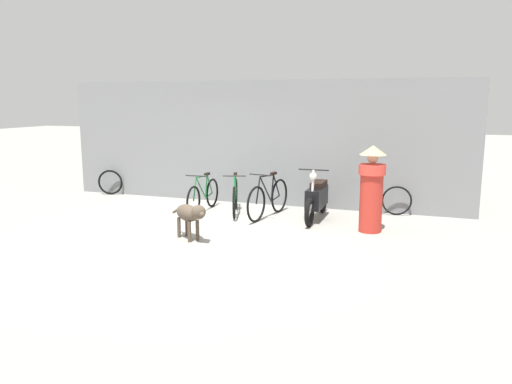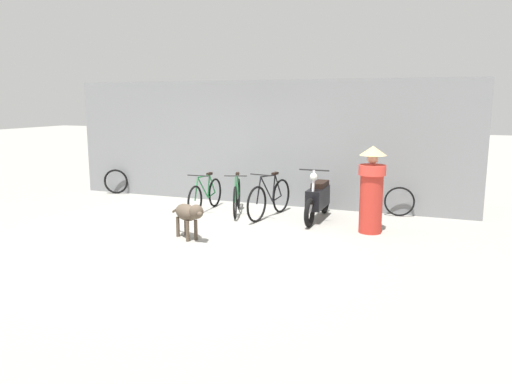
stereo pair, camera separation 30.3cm
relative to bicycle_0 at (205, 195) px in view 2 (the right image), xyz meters
The scene contains 10 objects.
ground_plane 1.96m from the bicycle_0, 67.05° to the right, with size 60.00×60.00×0.00m, color gray.
shop_wall_back 1.79m from the bicycle_0, 58.85° to the left, with size 9.45×0.20×2.77m.
bicycle_0 is the anchor object (origin of this frame).
bicycle_1 0.70m from the bicycle_0, ahead, with size 0.63×1.60×0.85m.
bicycle_2 1.46m from the bicycle_0, ahead, with size 0.46×1.70×0.92m.
motorcycle 2.43m from the bicycle_0, ahead, with size 0.58×1.80×1.05m.
stray_dog 2.19m from the bicycle_0, 70.58° to the right, with size 0.92×0.69×0.65m.
person_in_robes 3.60m from the bicycle_0, ahead, with size 0.58×0.58×1.55m.
spare_tire_left 4.03m from the bicycle_0, 14.45° to the left, with size 0.61×0.11×0.61m.
spare_tire_right 3.20m from the bicycle_0, 161.76° to the left, with size 0.61×0.22×0.62m.
Camera 2 is at (4.01, -7.54, 2.34)m, focal length 35.00 mm.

